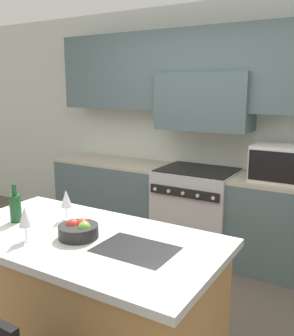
{
  "coord_description": "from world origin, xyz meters",
  "views": [
    {
      "loc": [
        1.55,
        -2.0,
        1.8
      ],
      "look_at": [
        0.06,
        0.47,
        1.18
      ],
      "focal_mm": 40.0,
      "sensor_mm": 36.0,
      "label": 1
    }
  ],
  "objects_px": {
    "range_stove": "(196,211)",
    "wine_glass_far": "(66,199)",
    "microwave": "(283,164)",
    "wine_bottle": "(15,208)",
    "fruit_bowl": "(79,230)",
    "wine_glass_near": "(25,218)"
  },
  "relations": [
    {
      "from": "range_stove",
      "to": "fruit_bowl",
      "type": "relative_size",
      "value": 3.98
    },
    {
      "from": "microwave",
      "to": "wine_glass_far",
      "type": "height_order",
      "value": "microwave"
    },
    {
      "from": "microwave",
      "to": "fruit_bowl",
      "type": "distance_m",
      "value": 2.19
    },
    {
      "from": "wine_glass_near",
      "to": "fruit_bowl",
      "type": "xyz_separation_m",
      "value": [
        0.23,
        0.2,
        -0.1
      ]
    },
    {
      "from": "microwave",
      "to": "fruit_bowl",
      "type": "relative_size",
      "value": 2.35
    },
    {
      "from": "wine_glass_near",
      "to": "fruit_bowl",
      "type": "distance_m",
      "value": 0.32
    },
    {
      "from": "microwave",
      "to": "wine_bottle",
      "type": "xyz_separation_m",
      "value": [
        -1.27,
        -2.07,
        -0.07
      ]
    },
    {
      "from": "range_stove",
      "to": "fruit_bowl",
      "type": "height_order",
      "value": "fruit_bowl"
    },
    {
      "from": "wine_glass_near",
      "to": "wine_glass_far",
      "type": "relative_size",
      "value": 1.0
    },
    {
      "from": "wine_bottle",
      "to": "fruit_bowl",
      "type": "xyz_separation_m",
      "value": [
        0.54,
        0.01,
        -0.05
      ]
    },
    {
      "from": "wine_bottle",
      "to": "wine_glass_near",
      "type": "relative_size",
      "value": 1.23
    },
    {
      "from": "range_stove",
      "to": "wine_glass_far",
      "type": "distance_m",
      "value": 1.95
    },
    {
      "from": "wine_glass_far",
      "to": "fruit_bowl",
      "type": "height_order",
      "value": "wine_glass_far"
    },
    {
      "from": "microwave",
      "to": "wine_glass_far",
      "type": "xyz_separation_m",
      "value": [
        -1.01,
        -1.87,
        -0.02
      ]
    },
    {
      "from": "microwave",
      "to": "wine_glass_near",
      "type": "relative_size",
      "value": 2.68
    },
    {
      "from": "microwave",
      "to": "wine_bottle",
      "type": "bearing_deg",
      "value": -121.58
    },
    {
      "from": "wine_glass_far",
      "to": "wine_glass_near",
      "type": "bearing_deg",
      "value": -83.26
    },
    {
      "from": "wine_bottle",
      "to": "fruit_bowl",
      "type": "height_order",
      "value": "wine_bottle"
    },
    {
      "from": "microwave",
      "to": "wine_bottle",
      "type": "distance_m",
      "value": 2.43
    },
    {
      "from": "wine_glass_far",
      "to": "fruit_bowl",
      "type": "xyz_separation_m",
      "value": [
        0.27,
        -0.19,
        -0.1
      ]
    },
    {
      "from": "range_stove",
      "to": "wine_glass_far",
      "type": "xyz_separation_m",
      "value": [
        -0.15,
        -1.85,
        0.6
      ]
    },
    {
      "from": "range_stove",
      "to": "wine_bottle",
      "type": "distance_m",
      "value": 2.16
    }
  ]
}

